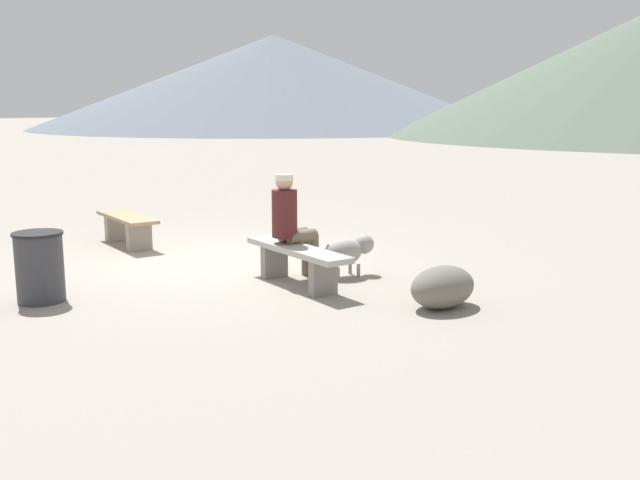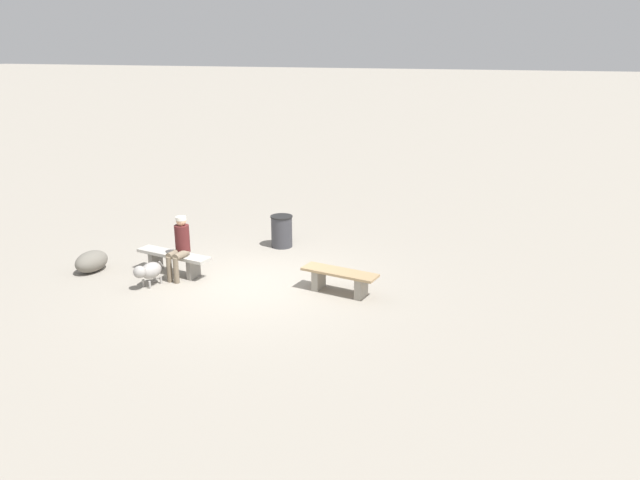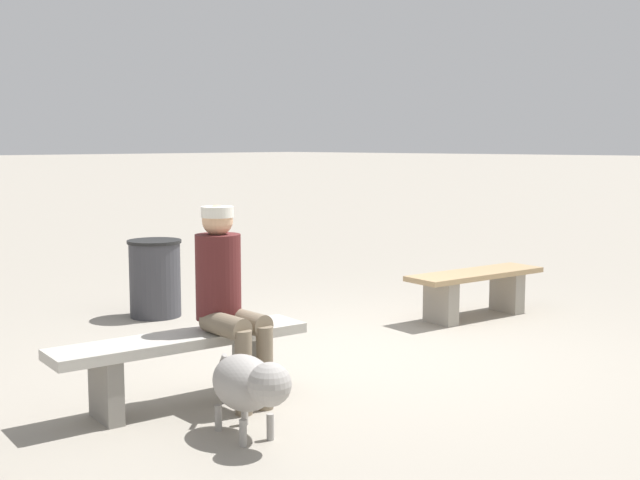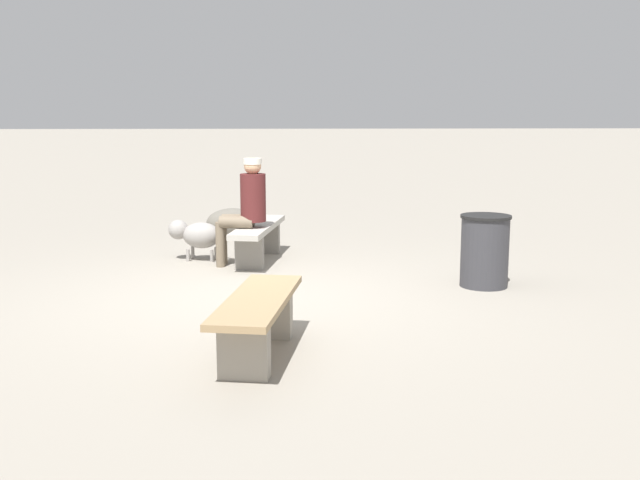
{
  "view_description": "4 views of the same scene",
  "coord_description": "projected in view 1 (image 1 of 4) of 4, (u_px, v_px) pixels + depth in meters",
  "views": [
    {
      "loc": [
        7.71,
        -5.87,
        2.12
      ],
      "look_at": [
        1.29,
        0.87,
        0.36
      ],
      "focal_mm": 40.5,
      "sensor_mm": 36.0,
      "label": 1
    },
    {
      "loc": [
        -4.83,
        10.79,
        4.72
      ],
      "look_at": [
        -1.12,
        -1.11,
        0.71
      ],
      "focal_mm": 34.65,
      "sensor_mm": 36.0,
      "label": 2
    },
    {
      "loc": [
        5.01,
        4.14,
        1.72
      ],
      "look_at": [
        -0.72,
        -1.13,
        0.79
      ],
      "focal_mm": 45.59,
      "sensor_mm": 36.0,
      "label": 3
    },
    {
      "loc": [
        -7.05,
        -0.15,
        1.78
      ],
      "look_at": [
        -0.93,
        -0.61,
        0.73
      ],
      "focal_mm": 40.25,
      "sensor_mm": 36.0,
      "label": 4
    }
  ],
  "objects": [
    {
      "name": "trash_bin",
      "position": [
        40.0,
        267.0,
        7.8
      ],
      "size": [
        0.53,
        0.53,
        0.77
      ],
      "color": "#38383D",
      "rests_on": "ground"
    },
    {
      "name": "ground",
      "position": [
        207.0,
        265.0,
        9.8
      ],
      "size": [
        210.0,
        210.0,
        0.06
      ],
      "primitive_type": "cube",
      "color": "gray"
    },
    {
      "name": "bench_left",
      "position": [
        127.0,
        225.0,
        10.93
      ],
      "size": [
        1.58,
        0.73,
        0.46
      ],
      "rotation": [
        0.0,
        0.0,
        -0.2
      ],
      "color": "gray",
      "rests_on": "ground"
    },
    {
      "name": "distant_peak_2",
      "position": [
        274.0,
        82.0,
        64.91
      ],
      "size": [
        42.6,
        42.6,
        8.21
      ],
      "primitive_type": "cone",
      "color": "slate",
      "rests_on": "ground"
    },
    {
      "name": "boulder",
      "position": [
        443.0,
        287.0,
        7.59
      ],
      "size": [
        0.62,
        0.86,
        0.45
      ],
      "primitive_type": "ellipsoid",
      "rotation": [
        0.0,
        0.0,
        1.46
      ],
      "color": "#6B665B",
      "rests_on": "ground"
    },
    {
      "name": "bench_right",
      "position": [
        297.0,
        257.0,
        8.48
      ],
      "size": [
        1.78,
        0.7,
        0.47
      ],
      "rotation": [
        0.0,
        0.0,
        -0.2
      ],
      "color": "gray",
      "rests_on": "ground"
    },
    {
      "name": "seated_person",
      "position": [
        291.0,
        219.0,
        8.69
      ],
      "size": [
        0.36,
        0.61,
        1.31
      ],
      "rotation": [
        0.0,
        0.0,
        -0.11
      ],
      "color": "#511E1E",
      "rests_on": "ground"
    },
    {
      "name": "dog",
      "position": [
        349.0,
        250.0,
        8.96
      ],
      "size": [
        0.43,
        0.76,
        0.51
      ],
      "rotation": [
        0.0,
        0.0,
        1.34
      ],
      "color": "gray",
      "rests_on": "ground"
    }
  ]
}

